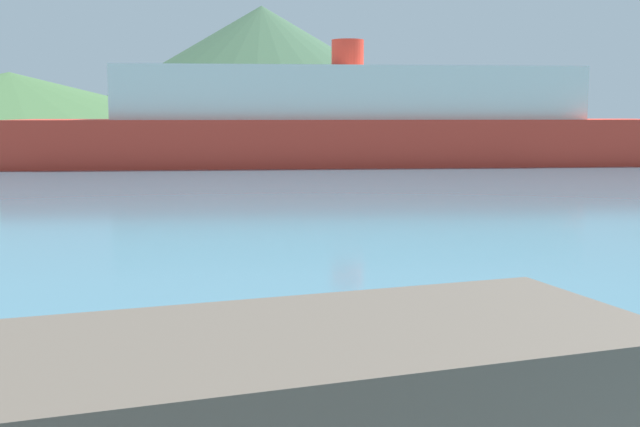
% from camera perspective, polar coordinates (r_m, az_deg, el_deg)
% --- Properties ---
extents(ferry_distant, '(38.51, 12.29, 7.24)m').
position_cam_1_polar(ferry_distant, '(47.43, 1.96, 6.50)').
color(ferry_distant, red).
rests_on(ferry_distant, ground_plane).
extents(hill_west, '(53.95, 53.95, 6.62)m').
position_cam_1_polar(hill_west, '(77.26, -21.14, 6.91)').
color(hill_west, '#3D6038').
rests_on(hill_west, ground_plane).
extents(hill_central, '(49.77, 49.77, 14.64)m').
position_cam_1_polar(hill_central, '(89.91, -4.15, 9.90)').
color(hill_central, '#38563D').
rests_on(hill_central, ground_plane).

